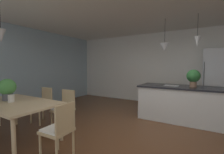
# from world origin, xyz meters

# --- Properties ---
(ground_plane) EXTENTS (10.00, 8.40, 0.04)m
(ground_plane) POSITION_xyz_m (0.00, 0.00, -0.02)
(ground_plane) COLOR brown
(wall_back_kitchen) EXTENTS (10.00, 0.12, 2.70)m
(wall_back_kitchen) POSITION_xyz_m (0.00, 3.26, 1.35)
(wall_back_kitchen) COLOR white
(wall_back_kitchen) RESTS_ON ground_plane
(window_wall_left_glazing) EXTENTS (0.06, 8.40, 2.70)m
(window_wall_left_glazing) POSITION_xyz_m (-4.06, 0.00, 1.35)
(window_wall_left_glazing) COLOR #9EB7C6
(window_wall_left_glazing) RESTS_ON ground_plane
(dining_table) EXTENTS (1.77, 1.02, 0.73)m
(dining_table) POSITION_xyz_m (-2.12, -1.22, 0.67)
(dining_table) COLOR #D1B284
(dining_table) RESTS_ON ground_plane
(chair_far_right) EXTENTS (0.42, 0.42, 0.87)m
(chair_far_right) POSITION_xyz_m (-1.72, -0.34, 0.47)
(chair_far_right) COLOR tan
(chair_far_right) RESTS_ON ground_plane
(chair_kitchen_end) EXTENTS (0.42, 0.42, 0.87)m
(chair_kitchen_end) POSITION_xyz_m (-0.86, -1.22, 0.47)
(chair_kitchen_end) COLOR tan
(chair_kitchen_end) RESTS_ON ground_plane
(chair_far_left) EXTENTS (0.41, 0.41, 0.87)m
(chair_far_left) POSITION_xyz_m (-2.52, -0.34, 0.47)
(chair_far_left) COLOR tan
(chair_far_left) RESTS_ON ground_plane
(kitchen_island) EXTENTS (1.99, 0.91, 0.91)m
(kitchen_island) POSITION_xyz_m (0.44, 1.58, 0.46)
(kitchen_island) COLOR silver
(kitchen_island) RESTS_ON ground_plane
(refrigerator) EXTENTS (0.70, 0.67, 1.94)m
(refrigerator) POSITION_xyz_m (1.31, 2.86, 0.97)
(refrigerator) COLOR silver
(refrigerator) RESTS_ON ground_plane
(pendant_over_table) EXTENTS (0.17, 0.17, 0.84)m
(pendant_over_table) POSITION_xyz_m (-2.21, -1.35, 1.98)
(pendant_over_table) COLOR black
(pendant_over_island_main) EXTENTS (0.24, 0.24, 0.87)m
(pendant_over_island_main) POSITION_xyz_m (0.06, 1.58, 1.94)
(pendant_over_island_main) COLOR black
(pendant_over_island_aux) EXTENTS (0.16, 0.16, 0.80)m
(pendant_over_island_aux) POSITION_xyz_m (0.83, 1.58, 2.03)
(pendant_over_island_aux) COLOR black
(potted_plant_on_island) EXTENTS (0.32, 0.32, 0.44)m
(potted_plant_on_island) POSITION_xyz_m (0.77, 1.58, 1.16)
(potted_plant_on_island) COLOR #8C664C
(potted_plant_on_island) RESTS_ON kitchen_island
(potted_plant_on_table) EXTENTS (0.32, 0.32, 0.44)m
(potted_plant_on_table) POSITION_xyz_m (-2.39, -1.21, 0.98)
(potted_plant_on_table) COLOR #4C4C51
(potted_plant_on_table) RESTS_ON dining_table
(vase_on_dining_table) EXTENTS (0.11, 0.11, 0.14)m
(vase_on_dining_table) POSITION_xyz_m (-2.15, -1.26, 0.80)
(vase_on_dining_table) COLOR silver
(vase_on_dining_table) RESTS_ON dining_table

